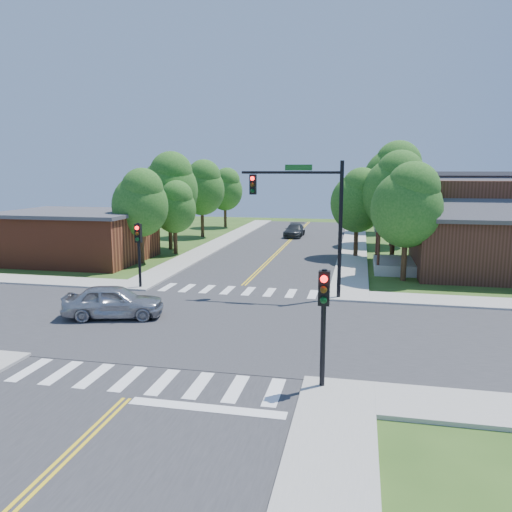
% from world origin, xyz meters
% --- Properties ---
extents(ground, '(100.00, 100.00, 0.00)m').
position_xyz_m(ground, '(0.00, 0.00, 0.00)').
color(ground, '#2B4C18').
rests_on(ground, ground).
extents(road_ns, '(10.00, 90.00, 0.04)m').
position_xyz_m(road_ns, '(0.00, 0.00, 0.02)').
color(road_ns, '#2D2D30').
rests_on(road_ns, ground).
extents(road_ew, '(90.00, 10.00, 0.04)m').
position_xyz_m(road_ew, '(0.00, 0.00, 0.03)').
color(road_ew, '#2D2D30').
rests_on(road_ew, ground).
extents(intersection_patch, '(10.20, 10.20, 0.06)m').
position_xyz_m(intersection_patch, '(0.00, 0.00, 0.00)').
color(intersection_patch, '#2D2D30').
rests_on(intersection_patch, ground).
extents(sidewalk_ne, '(40.00, 40.00, 0.14)m').
position_xyz_m(sidewalk_ne, '(15.82, 15.82, 0.07)').
color(sidewalk_ne, '#9E9B93').
rests_on(sidewalk_ne, ground).
extents(sidewalk_nw, '(40.00, 40.00, 0.14)m').
position_xyz_m(sidewalk_nw, '(-15.82, 15.82, 0.07)').
color(sidewalk_nw, '#9E9B93').
rests_on(sidewalk_nw, ground).
extents(crosswalk_north, '(8.85, 2.00, 0.01)m').
position_xyz_m(crosswalk_north, '(0.00, 6.20, 0.05)').
color(crosswalk_north, white).
rests_on(crosswalk_north, ground).
extents(crosswalk_south, '(8.85, 2.00, 0.01)m').
position_xyz_m(crosswalk_south, '(0.00, -6.20, 0.05)').
color(crosswalk_south, white).
rests_on(crosswalk_south, ground).
extents(centerline, '(0.30, 90.00, 0.01)m').
position_xyz_m(centerline, '(0.00, 0.00, 0.05)').
color(centerline, yellow).
rests_on(centerline, ground).
extents(stop_bar, '(4.60, 0.45, 0.09)m').
position_xyz_m(stop_bar, '(2.50, -7.60, 0.00)').
color(stop_bar, white).
rests_on(stop_bar, ground).
extents(signal_mast_ne, '(5.30, 0.42, 7.20)m').
position_xyz_m(signal_mast_ne, '(3.91, 5.59, 4.85)').
color(signal_mast_ne, black).
rests_on(signal_mast_ne, ground).
extents(signal_pole_se, '(0.34, 0.42, 3.80)m').
position_xyz_m(signal_pole_se, '(5.60, -5.62, 2.66)').
color(signal_pole_se, black).
rests_on(signal_pole_se, ground).
extents(signal_pole_nw, '(0.34, 0.42, 3.80)m').
position_xyz_m(signal_pole_nw, '(-5.60, 5.58, 2.66)').
color(signal_pole_nw, black).
rests_on(signal_pole_nw, ground).
extents(house_ne, '(13.05, 8.80, 7.11)m').
position_xyz_m(house_ne, '(15.11, 14.23, 3.33)').
color(house_ne, '#341D12').
rests_on(house_ne, ground).
extents(building_nw, '(10.40, 8.40, 3.73)m').
position_xyz_m(building_nw, '(-14.20, 13.20, 1.88)').
color(building_nw, brown).
rests_on(building_nw, ground).
extents(tree_e_a, '(4.27, 4.06, 7.26)m').
position_xyz_m(tree_e_a, '(9.38, 11.02, 4.75)').
color(tree_e_a, '#382314').
rests_on(tree_e_a, ground).
extents(tree_e_b, '(4.81, 4.57, 8.17)m').
position_xyz_m(tree_e_b, '(9.07, 17.62, 5.35)').
color(tree_e_b, '#382314').
rests_on(tree_e_b, ground).
extents(tree_e_c, '(5.47, 5.20, 9.30)m').
position_xyz_m(tree_e_c, '(9.45, 25.83, 6.10)').
color(tree_e_c, '#382314').
rests_on(tree_e_c, ground).
extents(tree_e_d, '(4.77, 4.54, 8.12)m').
position_xyz_m(tree_e_d, '(9.12, 35.31, 5.32)').
color(tree_e_d, '#382314').
rests_on(tree_e_d, ground).
extents(tree_w_a, '(4.06, 3.85, 6.90)m').
position_xyz_m(tree_w_a, '(-8.88, 13.17, 4.52)').
color(tree_w_a, '#382314').
rests_on(tree_w_a, ground).
extents(tree_w_b, '(4.88, 4.63, 8.29)m').
position_xyz_m(tree_w_b, '(-9.25, 19.75, 5.43)').
color(tree_w_b, '#382314').
rests_on(tree_w_b, ground).
extents(tree_w_c, '(4.59, 4.36, 7.80)m').
position_xyz_m(tree_w_c, '(-9.07, 28.06, 5.11)').
color(tree_w_c, '#382314').
rests_on(tree_w_c, ground).
extents(tree_w_d, '(4.14, 3.94, 7.04)m').
position_xyz_m(tree_w_d, '(-9.10, 36.97, 4.61)').
color(tree_w_d, '#382314').
rests_on(tree_w_d, ground).
extents(tree_house, '(4.09, 3.88, 6.95)m').
position_xyz_m(tree_house, '(6.39, 18.86, 4.55)').
color(tree_house, '#382314').
rests_on(tree_house, ground).
extents(tree_bldg, '(3.50, 3.32, 5.95)m').
position_xyz_m(tree_bldg, '(-8.04, 17.74, 3.89)').
color(tree_bldg, '#382314').
rests_on(tree_bldg, ground).
extents(car_silver, '(3.96, 5.34, 1.52)m').
position_xyz_m(car_silver, '(-4.33, 0.04, 0.76)').
color(car_silver, '#A2A3A9').
rests_on(car_silver, ground).
extents(car_dgrey, '(1.93, 4.46, 1.28)m').
position_xyz_m(car_dgrey, '(0.06, 29.95, 0.64)').
color(car_dgrey, '#2D3032').
rests_on(car_dgrey, ground).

